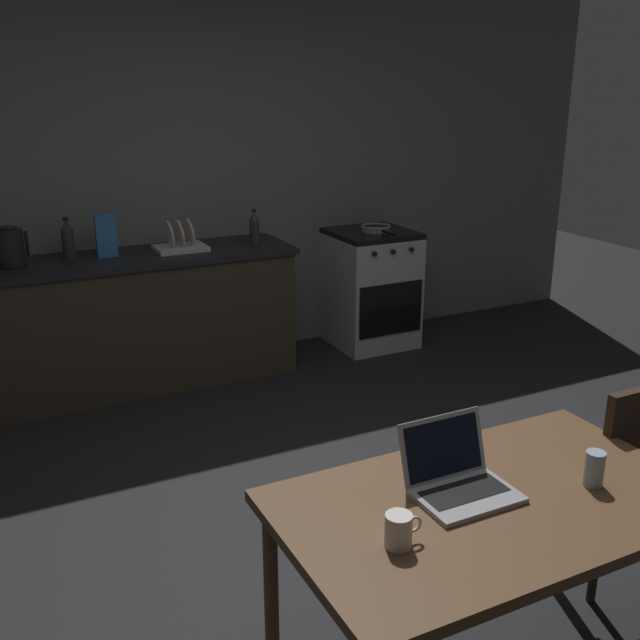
% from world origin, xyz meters
% --- Properties ---
extents(ground_plane, '(12.00, 12.00, 0.00)m').
position_xyz_m(ground_plane, '(0.00, 0.00, 0.00)').
color(ground_plane, black).
extents(back_wall, '(6.40, 0.10, 2.73)m').
position_xyz_m(back_wall, '(0.30, 2.64, 1.36)').
color(back_wall, slate).
rests_on(back_wall, ground_plane).
extents(kitchen_counter, '(2.16, 0.64, 0.91)m').
position_xyz_m(kitchen_counter, '(-0.53, 2.29, 0.46)').
color(kitchen_counter, '#382D23').
rests_on(kitchen_counter, ground_plane).
extents(stove_oven, '(0.60, 0.62, 0.91)m').
position_xyz_m(stove_oven, '(1.31, 2.29, 0.45)').
color(stove_oven, '#B7BABF').
rests_on(stove_oven, ground_plane).
extents(dining_table, '(1.38, 0.81, 0.74)m').
position_xyz_m(dining_table, '(-0.13, -0.92, 0.67)').
color(dining_table, brown).
rests_on(dining_table, ground_plane).
extents(laptop, '(0.32, 0.29, 0.22)m').
position_xyz_m(laptop, '(-0.20, -0.83, 0.78)').
color(laptop, '#99999E').
rests_on(laptop, dining_table).
extents(electric_kettle, '(0.19, 0.17, 0.25)m').
position_xyz_m(electric_kettle, '(-1.26, 2.29, 1.03)').
color(electric_kettle, black).
rests_on(electric_kettle, kitchen_counter).
extents(bottle, '(0.07, 0.07, 0.25)m').
position_xyz_m(bottle, '(0.32, 2.24, 1.03)').
color(bottle, '#2D2D33').
rests_on(bottle, kitchen_counter).
extents(frying_pan, '(0.23, 0.40, 0.05)m').
position_xyz_m(frying_pan, '(1.33, 2.26, 0.93)').
color(frying_pan, gray).
rests_on(frying_pan, stove_oven).
extents(coffee_mug, '(0.12, 0.08, 0.10)m').
position_xyz_m(coffee_mug, '(-0.53, -0.99, 0.79)').
color(coffee_mug, silver).
rests_on(coffee_mug, dining_table).
extents(drinking_glass, '(0.06, 0.06, 0.12)m').
position_xyz_m(drinking_glass, '(0.22, -1.00, 0.80)').
color(drinking_glass, '#99B7C6').
rests_on(drinking_glass, dining_table).
extents(cereal_box, '(0.13, 0.05, 0.28)m').
position_xyz_m(cereal_box, '(-0.68, 2.31, 1.05)').
color(cereal_box, '#3372B2').
rests_on(cereal_box, kitchen_counter).
extents(dish_rack, '(0.34, 0.26, 0.21)m').
position_xyz_m(dish_rack, '(-0.20, 2.29, 0.96)').
color(dish_rack, silver).
rests_on(dish_rack, kitchen_counter).
extents(bottle_b, '(0.08, 0.08, 0.27)m').
position_xyz_m(bottle_b, '(-0.91, 2.37, 1.04)').
color(bottle_b, '#2D2D33').
rests_on(bottle_b, kitchen_counter).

